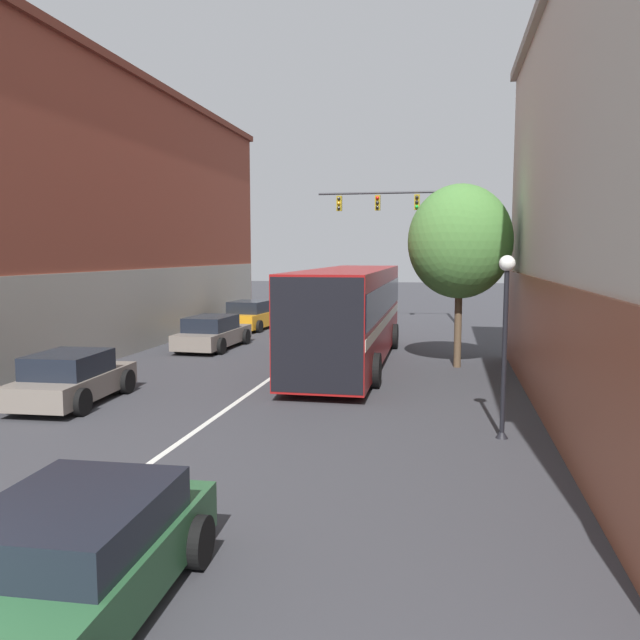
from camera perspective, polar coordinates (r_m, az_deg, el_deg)
lane_center_line at (r=21.54m, az=-2.75°, el=-4.09°), size 0.14×46.24×0.01m
building_left_brick at (r=28.74m, az=-23.39°, el=8.97°), size 9.59×26.00×10.76m
bus at (r=21.49m, az=2.79°, el=0.86°), size 2.89×12.08×3.29m
hatchback_foreground at (r=7.42m, az=-22.17°, el=-19.95°), size 2.30×4.37×1.25m
parked_car_left_near at (r=25.41m, az=-9.79°, el=-1.17°), size 2.07×4.47×1.33m
parked_car_left_mid at (r=31.59m, az=-6.37°, el=0.37°), size 2.33×3.99×1.44m
parked_car_left_far at (r=17.17m, az=-21.75°, el=-5.02°), size 2.15×3.92×1.32m
traffic_signal_gantry at (r=33.73m, az=8.61°, el=8.73°), size 7.65×0.36×7.32m
street_lamp at (r=13.24m, az=16.56°, el=-0.93°), size 0.32×0.32×3.78m
street_tree_near at (r=21.23m, az=12.67°, el=6.99°), size 3.42×3.08×6.09m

